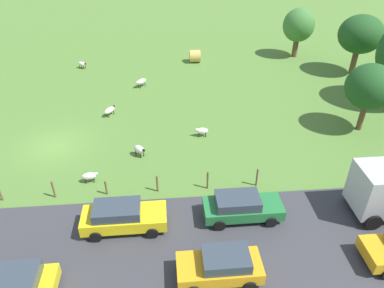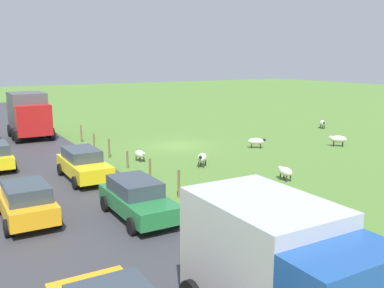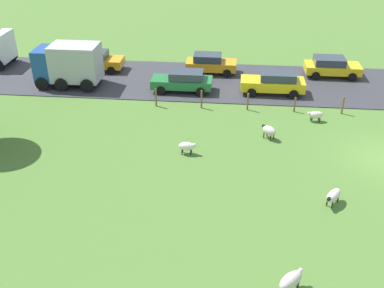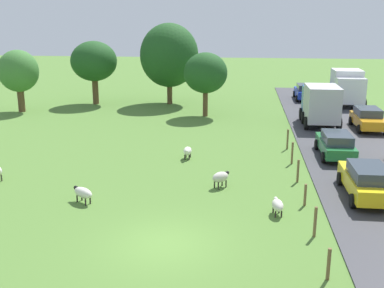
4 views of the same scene
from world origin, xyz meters
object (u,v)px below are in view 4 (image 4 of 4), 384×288
sheep_4 (221,177)px  tree_1 (18,71)px  truck_0 (347,87)px  car_3 (336,144)px  sheep_5 (83,193)px  tree_3 (94,61)px  sheep_0 (187,151)px  tree_0 (206,73)px  car_2 (305,92)px  tree_2 (169,55)px  car_5 (368,118)px  truck_1 (321,104)px  car_0 (366,180)px  sheep_1 (278,205)px

sheep_4 → tree_1: 25.41m
truck_0 → car_3: (-3.98, -16.87, -0.96)m
sheep_4 → sheep_5: size_ratio=0.85×
sheep_4 → tree_3: 25.47m
sheep_0 → truck_0: size_ratio=0.26×
tree_0 → car_2: size_ratio=1.27×
sheep_5 → tree_1: size_ratio=0.22×
sheep_4 → tree_2: 23.51m
sheep_5 → car_3: 15.31m
sheep_5 → car_5: (16.42, 16.09, 0.38)m
sheep_4 → tree_1: (-18.47, 17.19, 3.00)m
sheep_5 → sheep_0: bearing=61.7°
sheep_5 → truck_1: 21.50m
tree_0 → tree_1: 16.32m
sheep_4 → sheep_5: 6.69m
sheep_4 → tree_0: tree_0 is taller
truck_1 → car_3: bearing=-92.2°
car_2 → truck_1: bearing=-91.1°
sheep_0 → car_0: car_0 is taller
sheep_1 → car_2: bearing=81.1°
sheep_4 → sheep_5: (-6.13, -2.66, -0.06)m
truck_1 → car_0: 15.08m
car_3 → car_5: bearing=64.0°
sheep_1 → truck_0: (7.97, 25.81, 1.36)m
tree_1 → sheep_5: bearing=-58.1°
car_0 → car_3: size_ratio=1.03×
sheep_0 → sheep_1: size_ratio=0.96×
sheep_0 → car_0: size_ratio=0.23×
truck_1 → sheep_0: bearing=-133.1°
tree_1 → car_2: bearing=18.5°
sheep_0 → sheep_4: 5.14m
tree_0 → car_3: 14.48m
car_5 → sheep_4: bearing=-127.4°
car_2 → sheep_1: bearing=-98.9°
car_0 → sheep_5: bearing=-171.3°
sheep_4 → car_5: 16.92m
sheep_0 → car_2: bearing=66.2°
tree_0 → car_5: (12.44, -3.63, -2.76)m
car_0 → car_5: car_0 is taller
sheep_1 → tree_2: (-8.61, 25.44, 4.15)m
sheep_1 → car_0: bearing=29.8°
sheep_1 → truck_1: bearing=76.1°
tree_1 → car_5: 29.12m
tree_3 → car_0: bearing=-48.2°
sheep_0 → car_5: bearing=35.1°
tree_3 → car_0: tree_3 is taller
truck_0 → car_3: 17.36m
tree_0 → car_5: size_ratio=1.25×
tree_0 → car_0: size_ratio=1.18×
tree_0 → truck_1: tree_0 is taller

